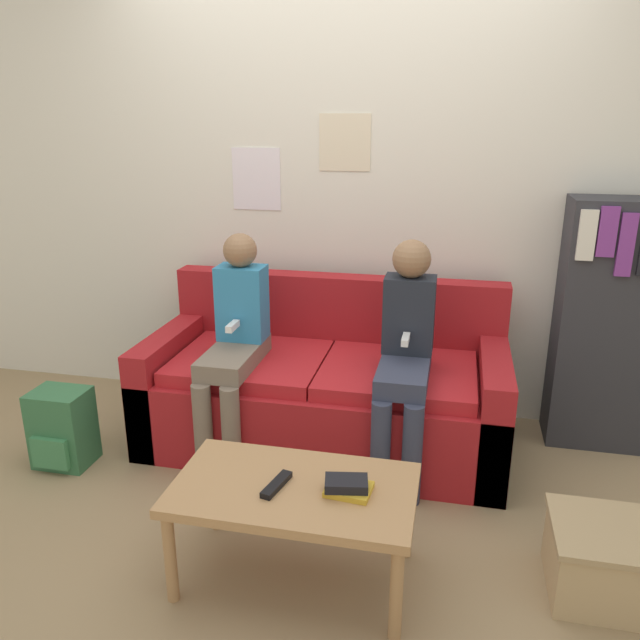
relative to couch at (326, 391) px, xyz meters
name	(u,v)px	position (x,y,z in m)	size (l,w,h in m)	color
ground_plane	(301,494)	(0.00, -0.53, -0.28)	(10.00, 10.00, 0.00)	#937A56
wall_back	(345,184)	(0.00, 0.51, 1.02)	(8.00, 0.06, 2.60)	silver
couch	(326,391)	(0.00, 0.00, 0.00)	(1.83, 0.83, 0.83)	maroon
coffee_table	(294,497)	(0.11, -1.06, 0.07)	(0.88, 0.50, 0.40)	#AD7F51
person_left	(235,337)	(-0.42, -0.19, 0.34)	(0.24, 0.57, 1.11)	#756656
person_right	(406,348)	(0.42, -0.19, 0.35)	(0.24, 0.57, 1.12)	#33384C
tv_remote	(277,485)	(0.05, -1.08, 0.12)	(0.08, 0.17, 0.02)	black
book_stack	(347,486)	(0.30, -1.06, 0.14)	(0.18, 0.14, 0.05)	gold
bookshelf	(606,325)	(1.39, 0.31, 0.37)	(0.48, 0.31, 1.29)	#2D2D33
storage_box	(605,561)	(1.22, -0.90, -0.15)	(0.39, 0.38, 0.27)	tan
backpack	(62,428)	(-1.22, -0.52, -0.09)	(0.27, 0.24, 0.39)	#336B42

